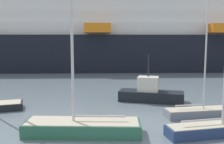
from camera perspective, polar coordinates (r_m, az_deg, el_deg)
name	(u,v)px	position (r m, az deg, el deg)	size (l,w,h in m)	color
sailboat_0	(198,111)	(21.82, 18.36, -8.13)	(5.43, 2.46, 9.09)	gray
sailboat_2	(215,127)	(18.18, 21.66, -11.20)	(6.59, 2.97, 9.08)	navy
sailboat_3	(83,125)	(17.15, -6.45, -11.47)	(7.41, 2.26, 12.43)	#2D6B51
fishing_boat_0	(150,93)	(25.99, 8.37, -4.59)	(6.53, 3.38, 4.62)	black
cruise_ship	(45,38)	(57.00, -14.43, 7.16)	(127.18, 25.33, 20.09)	black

